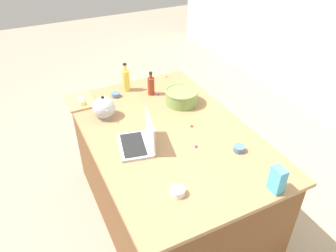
% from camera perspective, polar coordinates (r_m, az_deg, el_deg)
% --- Properties ---
extents(ground_plane, '(12.00, 12.00, 0.00)m').
position_cam_1_polar(ground_plane, '(3.06, 0.00, -14.74)').
color(ground_plane, gray).
extents(island_counter, '(1.77, 1.16, 0.90)m').
position_cam_1_polar(island_counter, '(2.73, 0.00, -8.60)').
color(island_counter, brown).
rests_on(island_counter, ground).
extents(laptop, '(0.35, 0.29, 0.22)m').
position_cam_1_polar(laptop, '(2.29, -4.92, -2.50)').
color(laptop, '#B7B7BC').
rests_on(laptop, island_counter).
extents(mixing_bowl_large, '(0.28, 0.28, 0.12)m').
position_cam_1_polar(mixing_bowl_large, '(2.76, 2.40, 5.14)').
color(mixing_bowl_large, '#72934C').
rests_on(mixing_bowl_large, island_counter).
extents(bottle_oil, '(0.07, 0.07, 0.26)m').
position_cam_1_polar(bottle_oil, '(2.96, -7.32, 7.98)').
color(bottle_oil, '#DBC64C').
rests_on(bottle_oil, island_counter).
extents(bottle_soy, '(0.06, 0.06, 0.21)m').
position_cam_1_polar(bottle_soy, '(2.89, -2.97, 7.02)').
color(bottle_soy, maroon).
rests_on(bottle_soy, island_counter).
extents(kettle, '(0.21, 0.18, 0.20)m').
position_cam_1_polar(kettle, '(2.62, -11.06, 3.07)').
color(kettle, '#ADADB2').
rests_on(kettle, island_counter).
extents(cutting_board, '(0.28, 0.23, 0.02)m').
position_cam_1_polar(cutting_board, '(2.89, -14.94, 4.12)').
color(cutting_board, tan).
rests_on(cutting_board, island_counter).
extents(butter_stick_left, '(0.11, 0.04, 0.04)m').
position_cam_1_polar(butter_stick_left, '(2.84, -14.84, 4.24)').
color(butter_stick_left, '#F4E58C').
rests_on(butter_stick_left, cutting_board).
extents(ramekin_small, '(0.09, 0.09, 0.04)m').
position_cam_1_polar(ramekin_small, '(1.96, 1.71, -11.31)').
color(ramekin_small, white).
rests_on(ramekin_small, island_counter).
extents(ramekin_medium, '(0.08, 0.08, 0.04)m').
position_cam_1_polar(ramekin_medium, '(2.30, 12.24, -3.85)').
color(ramekin_medium, slate).
rests_on(ramekin_medium, island_counter).
extents(ramekin_wide, '(0.07, 0.07, 0.04)m').
position_cam_1_polar(ramekin_wide, '(2.91, -9.06, 5.38)').
color(ramekin_wide, slate).
rests_on(ramekin_wide, island_counter).
extents(candy_bag, '(0.09, 0.06, 0.17)m').
position_cam_1_polar(candy_bag, '(2.04, 18.44, -8.84)').
color(candy_bag, '#4CA5CC').
rests_on(candy_bag, island_counter).
extents(candy_0, '(0.02, 0.02, 0.02)m').
position_cam_1_polar(candy_0, '(2.30, 4.85, -3.51)').
color(candy_0, '#CC3399').
rests_on(candy_0, island_counter).
extents(candy_1, '(0.02, 0.02, 0.02)m').
position_cam_1_polar(candy_1, '(3.22, -0.28, 8.62)').
color(candy_1, orange).
rests_on(candy_1, island_counter).
extents(candy_2, '(0.02, 0.02, 0.02)m').
position_cam_1_polar(candy_2, '(2.50, 4.14, 0.00)').
color(candy_2, red).
rests_on(candy_2, island_counter).
extents(candy_3, '(0.02, 0.02, 0.02)m').
position_cam_1_polar(candy_3, '(2.96, 1.53, 6.09)').
color(candy_3, orange).
rests_on(candy_3, island_counter).
extents(candy_4, '(0.02, 0.02, 0.02)m').
position_cam_1_polar(candy_4, '(2.91, -1.61, 5.56)').
color(candy_4, '#CC3399').
rests_on(candy_4, island_counter).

